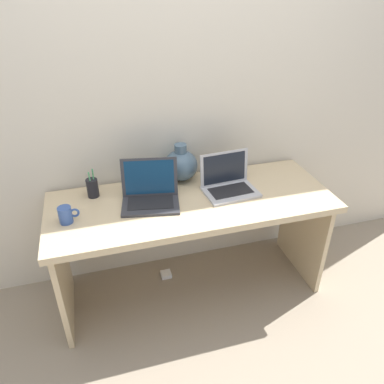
{
  "coord_description": "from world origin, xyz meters",
  "views": [
    {
      "loc": [
        -0.5,
        -1.76,
        1.85
      ],
      "look_at": [
        0.0,
        0.0,
        0.76
      ],
      "focal_mm": 34.66,
      "sensor_mm": 36.0,
      "label": 1
    }
  ],
  "objects_px": {
    "coffee_mug": "(66,215)",
    "power_brick": "(166,274)",
    "pen_cup": "(93,188)",
    "laptop_left": "(150,191)",
    "laptop_right": "(228,181)",
    "green_vase": "(181,165)"
  },
  "relations": [
    {
      "from": "laptop_left",
      "to": "pen_cup",
      "type": "height_order",
      "value": "laptop_left"
    },
    {
      "from": "laptop_right",
      "to": "power_brick",
      "type": "distance_m",
      "value": 0.85
    },
    {
      "from": "laptop_right",
      "to": "coffee_mug",
      "type": "height_order",
      "value": "laptop_right"
    },
    {
      "from": "green_vase",
      "to": "laptop_left",
      "type": "bearing_deg",
      "value": -138.81
    },
    {
      "from": "laptop_right",
      "to": "power_brick",
      "type": "xyz_separation_m",
      "value": [
        -0.38,
        0.1,
        -0.75
      ]
    },
    {
      "from": "laptop_left",
      "to": "green_vase",
      "type": "height_order",
      "value": "same"
    },
    {
      "from": "laptop_left",
      "to": "laptop_right",
      "type": "bearing_deg",
      "value": 0.21
    },
    {
      "from": "pen_cup",
      "to": "power_brick",
      "type": "bearing_deg",
      "value": -5.4
    },
    {
      "from": "pen_cup",
      "to": "power_brick",
      "type": "xyz_separation_m",
      "value": [
        0.4,
        -0.04,
        -0.75
      ]
    },
    {
      "from": "laptop_left",
      "to": "pen_cup",
      "type": "distance_m",
      "value": 0.34
    },
    {
      "from": "pen_cup",
      "to": "laptop_left",
      "type": "bearing_deg",
      "value": -24.27
    },
    {
      "from": "laptop_right",
      "to": "green_vase",
      "type": "distance_m",
      "value": 0.32
    },
    {
      "from": "laptop_left",
      "to": "power_brick",
      "type": "relative_size",
      "value": 5.12
    },
    {
      "from": "coffee_mug",
      "to": "power_brick",
      "type": "xyz_separation_m",
      "value": [
        0.55,
        0.19,
        -0.74
      ]
    },
    {
      "from": "laptop_right",
      "to": "green_vase",
      "type": "xyz_separation_m",
      "value": [
        -0.24,
        0.2,
        0.04
      ]
    },
    {
      "from": "laptop_left",
      "to": "power_brick",
      "type": "distance_m",
      "value": 0.77
    },
    {
      "from": "laptop_right",
      "to": "pen_cup",
      "type": "distance_m",
      "value": 0.8
    },
    {
      "from": "green_vase",
      "to": "pen_cup",
      "type": "distance_m",
      "value": 0.55
    },
    {
      "from": "laptop_right",
      "to": "power_brick",
      "type": "relative_size",
      "value": 4.67
    },
    {
      "from": "laptop_right",
      "to": "green_vase",
      "type": "height_order",
      "value": "green_vase"
    },
    {
      "from": "coffee_mug",
      "to": "pen_cup",
      "type": "height_order",
      "value": "pen_cup"
    },
    {
      "from": "green_vase",
      "to": "pen_cup",
      "type": "relative_size",
      "value": 1.3
    }
  ]
}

